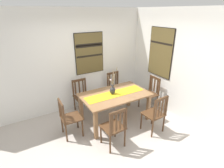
# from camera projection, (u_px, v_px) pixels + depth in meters

# --- Properties ---
(ground_plane) EXTENTS (6.40, 6.40, 0.03)m
(ground_plane) POSITION_uv_depth(u_px,v_px,m) (117.00, 139.00, 3.92)
(ground_plane) COLOR #B2A89E
(wall_back) EXTENTS (6.40, 0.12, 2.70)m
(wall_back) POSITION_uv_depth(u_px,v_px,m) (82.00, 60.00, 4.87)
(wall_back) COLOR silver
(wall_back) RESTS_ON ground_plane
(wall_side) EXTENTS (0.12, 6.40, 2.70)m
(wall_side) POSITION_uv_depth(u_px,v_px,m) (183.00, 67.00, 4.27)
(wall_side) COLOR silver
(wall_side) RESTS_ON ground_plane
(dining_table) EXTENTS (1.64, 1.00, 0.73)m
(dining_table) POSITION_uv_depth(u_px,v_px,m) (115.00, 98.00, 4.35)
(dining_table) COLOR #8E6642
(dining_table) RESTS_ON ground_plane
(table_runner) EXTENTS (1.51, 0.36, 0.01)m
(table_runner) POSITION_uv_depth(u_px,v_px,m) (115.00, 94.00, 4.31)
(table_runner) COLOR gold
(table_runner) RESTS_ON dining_table
(centerpiece_vase) EXTENTS (0.24, 0.27, 0.72)m
(centerpiece_vase) POSITION_uv_depth(u_px,v_px,m) (113.00, 90.00, 4.26)
(centerpiece_vase) COLOR #333338
(centerpiece_vase) RESTS_ON dining_table
(chair_0) EXTENTS (0.43, 0.43, 0.89)m
(chair_0) POSITION_uv_depth(u_px,v_px,m) (69.00, 117.00, 3.84)
(chair_0) COLOR #4C301C
(chair_0) RESTS_ON ground_plane
(chair_1) EXTENTS (0.44, 0.44, 0.92)m
(chair_1) POSITION_uv_depth(u_px,v_px,m) (114.00, 127.00, 3.50)
(chair_1) COLOR #4C301C
(chair_1) RESTS_ON ground_plane
(chair_2) EXTENTS (0.44, 0.44, 0.92)m
(chair_2) POSITION_uv_depth(u_px,v_px,m) (115.00, 87.00, 5.32)
(chair_2) COLOR #4C301C
(chair_2) RESTS_ON ground_plane
(chair_3) EXTENTS (0.43, 0.43, 0.89)m
(chair_3) POSITION_uv_depth(u_px,v_px,m) (82.00, 95.00, 4.83)
(chair_3) COLOR #4C301C
(chair_3) RESTS_ON ground_plane
(chair_4) EXTENTS (0.44, 0.44, 0.93)m
(chair_4) POSITION_uv_depth(u_px,v_px,m) (155.00, 114.00, 3.95)
(chair_4) COLOR #4C301C
(chair_4) RESTS_ON ground_plane
(chair_5) EXTENTS (0.42, 0.42, 0.92)m
(chair_5) POSITION_uv_depth(u_px,v_px,m) (150.00, 93.00, 4.97)
(chair_5) COLOR #4C301C
(chair_5) RESTS_ON ground_plane
(painting_on_back_wall) EXTENTS (0.83, 0.05, 1.12)m
(painting_on_back_wall) POSITION_uv_depth(u_px,v_px,m) (89.00, 53.00, 4.85)
(painting_on_back_wall) COLOR black
(painting_on_side_wall) EXTENTS (0.05, 0.82, 1.30)m
(painting_on_side_wall) POSITION_uv_depth(u_px,v_px,m) (161.00, 53.00, 4.71)
(painting_on_side_wall) COLOR black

